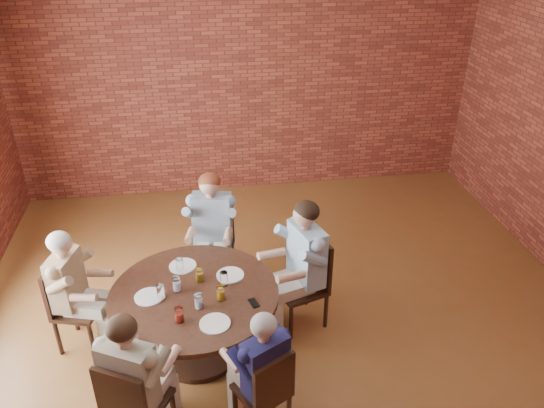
{
  "coord_description": "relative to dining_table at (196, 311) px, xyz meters",
  "views": [
    {
      "loc": [
        -0.78,
        -3.76,
        3.77
      ],
      "look_at": [
        -0.04,
        1.0,
        1.06
      ],
      "focal_mm": 35.0,
      "sensor_mm": 36.0,
      "label": 1
    }
  ],
  "objects": [
    {
      "name": "floor",
      "position": [
        0.9,
        -0.06,
        -0.53
      ],
      "size": [
        7.0,
        7.0,
        0.0
      ],
      "primitive_type": "plane",
      "color": "brown",
      "rests_on": "ground"
    },
    {
      "name": "wall_back",
      "position": [
        0.9,
        3.44,
        1.17
      ],
      "size": [
        7.0,
        0.0,
        7.0
      ],
      "primitive_type": "plane",
      "rotation": [
        1.57,
        0.0,
        0.0
      ],
      "color": "brown",
      "rests_on": "ground"
    },
    {
      "name": "dining_table",
      "position": [
        0.0,
        0.0,
        0.0
      ],
      "size": [
        1.53,
        1.53,
        0.75
      ],
      "color": "#331A11",
      "rests_on": "floor"
    },
    {
      "name": "chair_a",
      "position": [
        1.13,
        0.35,
        -0.01
      ],
      "size": [
        0.57,
        0.57,
        0.97
      ],
      "rotation": [
        0.0,
        0.0,
        -1.27
      ],
      "color": "#331A11",
      "rests_on": "floor"
    },
    {
      "name": "diner_a",
      "position": [
        1.04,
        0.32,
        0.17
      ],
      "size": [
        0.83,
        0.75,
        1.4
      ],
      "primitive_type": null,
      "rotation": [
        0.0,
        0.0,
        -1.27
      ],
      "color": "teal",
      "rests_on": "floor"
    },
    {
      "name": "chair_b",
      "position": [
        0.24,
        1.2,
        -0.01
      ],
      "size": [
        0.52,
        0.52,
        0.95
      ],
      "rotation": [
        0.0,
        0.0,
        -0.2
      ],
      "color": "#331A11",
      "rests_on": "floor"
    },
    {
      "name": "diner_b",
      "position": [
        0.22,
        1.11,
        0.15
      ],
      "size": [
        0.66,
        0.76,
        1.36
      ],
      "primitive_type": null,
      "rotation": [
        0.0,
        0.0,
        -0.2
      ],
      "color": "#7D909F",
      "rests_on": "floor"
    },
    {
      "name": "chair_c",
      "position": [
        -1.18,
        0.34,
        -0.03
      ],
      "size": [
        0.5,
        0.5,
        0.91
      ],
      "rotation": [
        0.0,
        0.0,
        1.29
      ],
      "color": "#331A11",
      "rests_on": "floor"
    },
    {
      "name": "diner_c",
      "position": [
        -1.1,
        0.32,
        0.11
      ],
      "size": [
        0.72,
        0.65,
        1.28
      ],
      "primitive_type": null,
      "rotation": [
        0.0,
        0.0,
        1.29
      ],
      "color": "brown",
      "rests_on": "floor"
    },
    {
      "name": "chair_d",
      "position": [
        -0.51,
        -0.96,
        -0.02
      ],
      "size": [
        0.57,
        0.57,
        0.93
      ],
      "rotation": [
        0.0,
        0.0,
        2.65
      ],
      "color": "#331A11",
      "rests_on": "floor"
    },
    {
      "name": "diner_d",
      "position": [
        -0.47,
        -0.88,
        0.13
      ],
      "size": [
        0.76,
        0.81,
        1.32
      ],
      "primitive_type": null,
      "rotation": [
        0.0,
        0.0,
        2.65
      ],
      "color": "#C0A996",
      "rests_on": "floor"
    },
    {
      "name": "chair_e",
      "position": [
        0.52,
        -0.97,
        -0.05
      ],
      "size": [
        0.5,
        0.5,
        0.87
      ],
      "rotation": [
        0.0,
        0.0,
        3.63
      ],
      "color": "#331A11",
      "rests_on": "floor"
    },
    {
      "name": "diner_e",
      "position": [
        0.49,
        -0.91,
        0.08
      ],
      "size": [
        0.67,
        0.72,
        1.22
      ],
      "primitive_type": null,
      "rotation": [
        0.0,
        0.0,
        3.63
      ],
      "color": "#191946",
      "rests_on": "floor"
    },
    {
      "name": "plate_a",
      "position": [
        0.34,
        0.2,
        0.23
      ],
      "size": [
        0.26,
        0.26,
        0.01
      ],
      "primitive_type": "cylinder",
      "color": "white",
      "rests_on": "dining_table"
    },
    {
      "name": "plate_b",
      "position": [
        -0.1,
        0.41,
        0.23
      ],
      "size": [
        0.26,
        0.26,
        0.01
      ],
      "primitive_type": "cylinder",
      "color": "white",
      "rests_on": "dining_table"
    },
    {
      "name": "plate_c",
      "position": [
        -0.39,
        -0.01,
        0.23
      ],
      "size": [
        0.26,
        0.26,
        0.01
      ],
      "primitive_type": "cylinder",
      "color": "white",
      "rests_on": "dining_table"
    },
    {
      "name": "plate_d",
      "position": [
        0.16,
        -0.45,
        0.23
      ],
      "size": [
        0.26,
        0.26,
        0.01
      ],
      "primitive_type": "cylinder",
      "color": "white",
      "rests_on": "dining_table"
    },
    {
      "name": "glass_a",
      "position": [
        0.28,
        0.07,
        0.29
      ],
      "size": [
        0.07,
        0.07,
        0.14
      ],
      "primitive_type": "cylinder",
      "color": "white",
      "rests_on": "dining_table"
    },
    {
      "name": "glass_b",
      "position": [
        0.06,
        0.16,
        0.29
      ],
      "size": [
        0.07,
        0.07,
        0.14
      ],
      "primitive_type": "cylinder",
      "color": "white",
      "rests_on": "dining_table"
    },
    {
      "name": "glass_c",
      "position": [
        -0.12,
        0.34,
        0.29
      ],
      "size": [
        0.07,
        0.07,
        0.14
      ],
      "primitive_type": "cylinder",
      "color": "white",
      "rests_on": "dining_table"
    },
    {
      "name": "glass_d",
      "position": [
        -0.15,
        0.06,
        0.29
      ],
      "size": [
        0.07,
        0.07,
        0.14
      ],
      "primitive_type": "cylinder",
      "color": "white",
      "rests_on": "dining_table"
    },
    {
      "name": "glass_e",
      "position": [
        -0.29,
        -0.04,
        0.29
      ],
      "size": [
        0.07,
        0.07,
        0.14
      ],
      "primitive_type": "cylinder",
      "color": "white",
      "rests_on": "dining_table"
    },
    {
      "name": "glass_f",
      "position": [
        -0.12,
        -0.36,
        0.29
      ],
      "size": [
        0.07,
        0.07,
        0.14
      ],
      "primitive_type": "cylinder",
      "color": "white",
      "rests_on": "dining_table"
    },
    {
      "name": "glass_g",
      "position": [
        0.04,
        -0.21,
        0.29
      ],
      "size": [
        0.07,
        0.07,
        0.14
      ],
      "primitive_type": "cylinder",
      "color": "white",
      "rests_on": "dining_table"
    },
    {
      "name": "glass_h",
      "position": [
        0.24,
        -0.13,
        0.29
      ],
      "size": [
        0.07,
        0.07,
        0.14
      ],
      "primitive_type": "cylinder",
      "color": "white",
      "rests_on": "dining_table"
    },
    {
      "name": "smartphone",
      "position": [
        0.51,
        -0.23,
        0.23
      ],
      "size": [
        0.1,
        0.14,
        0.01
      ],
      "primitive_type": "cube",
      "rotation": [
        0.0,
        0.0,
        0.31
      ],
      "color": "black",
      "rests_on": "dining_table"
    }
  ]
}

